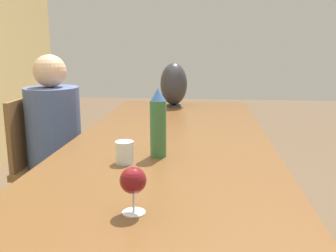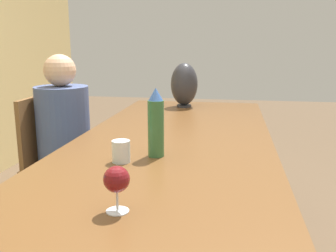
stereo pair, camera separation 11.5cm
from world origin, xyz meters
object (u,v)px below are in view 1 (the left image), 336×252
object	(u,v)px
person_far	(57,141)
water_bottle	(158,124)
water_tumbler	(125,152)
vase	(174,84)
chair_far	(46,161)
wine_glass_0	(133,181)

from	to	relation	value
person_far	water_bottle	bearing A→B (deg)	-134.42
water_bottle	person_far	bearing A→B (deg)	45.58
water_bottle	person_far	xyz separation A→B (m)	(0.74, 0.75, -0.29)
person_far	water_tumbler	bearing A→B (deg)	-143.11
vase	chair_far	world-z (taller)	vase
vase	person_far	world-z (taller)	person_far
water_bottle	vase	size ratio (longest dim) A/B	0.89
water_tumbler	water_bottle	bearing A→B (deg)	-49.69
water_bottle	wine_glass_0	distance (m)	0.54
chair_far	person_far	world-z (taller)	person_far
wine_glass_0	water_bottle	bearing A→B (deg)	-0.12
wine_glass_0	person_far	distance (m)	1.51
vase	person_far	distance (m)	0.94
water_bottle	chair_far	size ratio (longest dim) A/B	0.32
water_bottle	chair_far	world-z (taller)	water_bottle
vase	person_far	xyz separation A→B (m)	(-0.52, 0.71, -0.31)
vase	person_far	bearing A→B (deg)	126.40
water_tumbler	person_far	bearing A→B (deg)	36.89
person_far	chair_far	bearing A→B (deg)	90.00
water_bottle	vase	xyz separation A→B (m)	(1.26, 0.04, 0.03)
water_tumbler	person_far	world-z (taller)	person_far
water_bottle	water_tumbler	world-z (taller)	water_bottle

